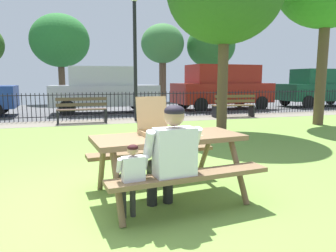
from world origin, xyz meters
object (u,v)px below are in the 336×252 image
child_at_table (131,175)px  parked_car_right (223,86)px  lamp_post_walkway (135,45)px  far_tree_midright (163,45)px  park_bench_center (82,110)px  adult_at_table (171,155)px  park_bench_right (233,106)px  pizza_box_open (156,127)px  parked_car_far_right (321,87)px  far_tree_center (60,41)px  picnic_table_foreground (168,149)px  parked_car_center (104,89)px  far_tree_right (211,47)px  pizza_slice_on_table (193,135)px

child_at_table → parked_car_right: parked_car_right is taller
lamp_post_walkway → far_tree_midright: (3.79, 9.79, 1.10)m
park_bench_center → lamp_post_walkway: size_ratio=0.38×
adult_at_table → park_bench_right: adult_at_table is taller
adult_at_table → far_tree_midright: (4.94, 17.46, 3.01)m
pizza_box_open → parked_car_far_right: bearing=40.5°
far_tree_center → far_tree_midright: size_ratio=1.05×
pizza_box_open → far_tree_midright: (4.93, 16.82, 2.81)m
park_bench_right → picnic_table_foreground: bearing=-123.9°
lamp_post_walkway → far_tree_midright: size_ratio=0.85×
parked_car_center → lamp_post_walkway: bearing=-74.2°
pizza_box_open → far_tree_right: 19.01m
adult_at_table → park_bench_right: 9.06m
parked_car_far_right → far_tree_right: size_ratio=0.86×
far_tree_midright → picnic_table_foreground: bearing=-105.8°
adult_at_table → pizza_slice_on_table: bearing=46.2°
park_bench_center → parked_car_center: bearing=70.4°
child_at_table → pizza_slice_on_table: bearing=30.9°
pizza_slice_on_table → child_at_table: size_ratio=0.34×
child_at_table → park_bench_center: park_bench_center is taller
lamp_post_walkway → parked_car_far_right: 10.88m
lamp_post_walkway → park_bench_right: bearing=-0.7°
child_at_table → far_tree_right: far_tree_right is taller
far_tree_midright → parked_car_right: bearing=-82.4°
lamp_post_walkway → far_tree_midright: far_tree_midright is taller
lamp_post_walkway → child_at_table: bearing=-101.6°
pizza_box_open → far_tree_center: bearing=95.1°
adult_at_table → far_tree_right: 19.61m
pizza_slice_on_table → parked_car_far_right: bearing=42.0°
child_at_table → park_bench_center: 7.70m
pizza_slice_on_table → far_tree_right: far_tree_right is taller
adult_at_table → far_tree_center: bearing=94.8°
far_tree_right → adult_at_table: bearing=-115.8°
park_bench_right → parked_car_far_right: size_ratio=0.37×
far_tree_midright → child_at_table: bearing=-107.0°
parked_car_center → adult_at_table: bearing=-92.0°
pizza_slice_on_table → adult_at_table: adult_at_table is taller
pizza_box_open → far_tree_midright: bearing=73.7°
child_at_table → parked_car_center: (0.79, 10.55, 0.50)m
pizza_slice_on_table → parked_car_center: 10.04m
park_bench_center → pizza_slice_on_table: bearing=-81.4°
child_at_table → far_tree_right: bearing=63.2°
lamp_post_walkway → far_tree_center: 10.20m
pizza_slice_on_table → far_tree_midright: 17.84m
pizza_slice_on_table → far_tree_center: 17.37m
pizza_box_open → far_tree_center: 17.12m
park_bench_center → lamp_post_walkway: (1.81, 0.05, 2.16)m
adult_at_table → parked_car_right: (5.86, 10.47, 0.44)m
far_tree_center → far_tree_right: (9.90, 0.00, -0.04)m
pizza_slice_on_table → far_tree_center: far_tree_center is taller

